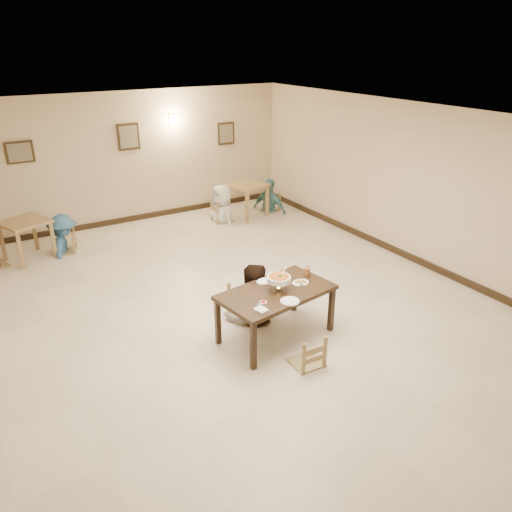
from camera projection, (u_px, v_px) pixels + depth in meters
floor at (232, 308)px, 8.15m from camera, size 10.00×10.00×0.00m
ceiling at (227, 120)px, 6.95m from camera, size 10.00×10.00×0.00m
wall_back at (126, 159)px, 11.47m from camera, size 10.00×0.00×10.00m
wall_right at (415, 185)px, 9.46m from camera, size 0.00×10.00×10.00m
baseboard_back at (133, 218)px, 12.02m from camera, size 8.00×0.06×0.12m
baseboard_right at (405, 254)px, 10.02m from camera, size 0.06×10.00×0.12m
picture_a at (20, 152)px, 10.23m from camera, size 0.55×0.04×0.45m
picture_b at (129, 137)px, 11.28m from camera, size 0.50×0.04×0.60m
picture_c at (226, 133)px, 12.53m from camera, size 0.45×0.04×0.55m
wall_sconce at (173, 119)px, 11.69m from camera, size 0.16×0.05×0.22m
main_table at (276, 296)px, 7.11m from camera, size 1.74×1.15×0.76m
chair_far at (247, 286)px, 7.74m from camera, size 0.48×0.48×1.03m
chair_near at (307, 336)px, 6.60m from camera, size 0.41×0.41×0.87m
main_diner at (251, 265)px, 7.50m from camera, size 1.08×0.97×1.84m
curry_warmer at (279, 279)px, 7.01m from camera, size 0.38×0.34×0.30m
rice_plate_far at (265, 281)px, 7.32m from camera, size 0.27×0.27×0.06m
rice_plate_near at (290, 301)px, 6.76m from camera, size 0.26×0.26×0.06m
fried_plate at (300, 282)px, 7.27m from camera, size 0.26×0.26×0.06m
chili_dish at (263, 302)px, 6.74m from camera, size 0.10×0.10×0.02m
napkin_cutlery at (261, 310)px, 6.54m from camera, size 0.18×0.26×0.03m
drink_glass at (307, 272)px, 7.46m from camera, size 0.08×0.08×0.16m
bg_table_left at (25, 227)px, 9.72m from camera, size 1.04×1.04×0.80m
bg_table_right at (247, 190)px, 12.11m from camera, size 1.00×1.00×0.81m
bg_chair_lr at (63, 232)px, 10.13m from camera, size 0.42×0.42×0.89m
bg_chair_rl at (222, 202)px, 11.87m from camera, size 0.44×0.44×0.94m
bg_chair_rr at (270, 195)px, 12.56m from camera, size 0.41×0.41×0.87m
bg_diner_b at (60, 215)px, 9.98m from camera, size 0.89×1.17×1.60m
bg_diner_c at (221, 185)px, 11.70m from camera, size 0.59×0.88×1.77m
bg_diner_d at (270, 179)px, 12.40m from camera, size 0.76×1.06×1.67m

